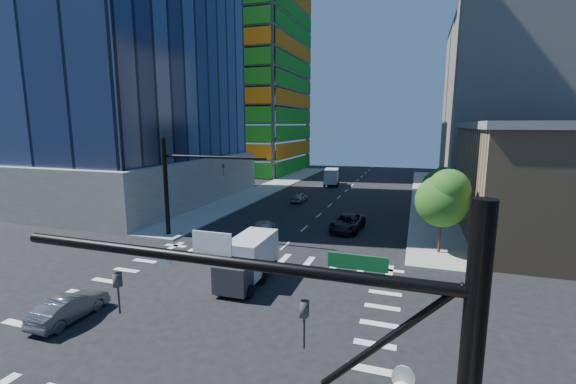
% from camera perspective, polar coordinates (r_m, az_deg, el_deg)
% --- Properties ---
extents(ground, '(160.00, 160.00, 0.00)m').
position_cam_1_polar(ground, '(23.40, -10.46, -16.43)').
color(ground, black).
rests_on(ground, ground).
extents(road_markings, '(20.00, 20.00, 0.01)m').
position_cam_1_polar(road_markings, '(23.40, -10.46, -16.42)').
color(road_markings, silver).
rests_on(road_markings, ground).
extents(sidewalk_ne, '(5.00, 60.00, 0.15)m').
position_cam_1_polar(sidewalk_ne, '(59.17, 20.28, -0.69)').
color(sidewalk_ne, gray).
rests_on(sidewalk_ne, ground).
extents(sidewalk_nw, '(5.00, 60.00, 0.15)m').
position_cam_1_polar(sidewalk_nw, '(63.42, -2.89, 0.59)').
color(sidewalk_nw, gray).
rests_on(sidewalk_nw, ground).
extents(construction_building, '(25.16, 34.50, 70.60)m').
position_cam_1_polar(construction_building, '(89.79, -7.01, 18.99)').
color(construction_building, slate).
rests_on(construction_building, ground).
extents(bg_building_ne, '(24.00, 30.00, 28.00)m').
position_cam_1_polar(bg_building_ne, '(75.18, 31.95, 11.24)').
color(bg_building_ne, '#66605C').
rests_on(bg_building_ne, ground).
extents(signal_mast_nw, '(10.20, 0.40, 9.00)m').
position_cam_1_polar(signal_mast_nw, '(36.39, -15.78, 1.91)').
color(signal_mast_nw, black).
rests_on(signal_mast_nw, sidewalk_nw).
extents(tree_south, '(4.16, 4.16, 6.82)m').
position_cam_1_polar(tree_south, '(32.70, 22.14, -0.75)').
color(tree_south, '#382316').
rests_on(tree_south, sidewalk_ne).
extents(tree_north, '(3.54, 3.52, 5.78)m').
position_cam_1_polar(tree_north, '(44.66, 21.58, 1.06)').
color(tree_north, '#382316').
rests_on(tree_north, sidewalk_ne).
extents(car_nb_far, '(3.08, 5.87, 1.58)m').
position_cam_1_polar(car_nb_far, '(38.56, 8.81, -4.52)').
color(car_nb_far, black).
rests_on(car_nb_far, ground).
extents(car_sb_near, '(2.77, 4.78, 1.30)m').
position_cam_1_polar(car_sb_near, '(37.17, -3.66, -5.19)').
color(car_sb_near, '#B7B7B7').
rests_on(car_sb_near, ground).
extents(car_sb_mid, '(1.64, 3.95, 1.34)m').
position_cam_1_polar(car_sb_mid, '(52.09, 1.69, -0.78)').
color(car_sb_mid, '#94959B').
rests_on(car_sb_mid, ground).
extents(car_sb_cross, '(1.56, 4.32, 1.42)m').
position_cam_1_polar(car_sb_cross, '(24.46, -29.65, -14.59)').
color(car_sb_cross, '#56575C').
rests_on(car_sb_cross, ground).
extents(box_truck_near, '(2.48, 5.61, 2.92)m').
position_cam_1_polar(box_truck_near, '(25.90, -6.10, -10.55)').
color(box_truck_near, black).
rests_on(box_truck_near, ground).
extents(box_truck_far, '(3.13, 5.83, 2.91)m').
position_cam_1_polar(box_truck_far, '(67.09, 6.49, 2.10)').
color(box_truck_far, black).
rests_on(box_truck_far, ground).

